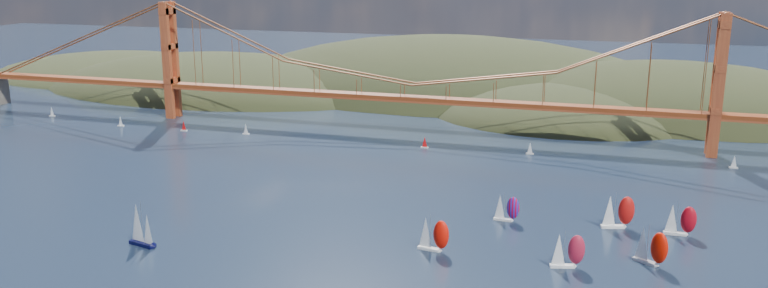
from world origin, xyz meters
TOP-DOWN VIEW (x-y plane):
  - headlands at (44.95, 278.29)m, footprint 725.00×225.00m
  - bridge at (-1.75, 180.00)m, footprint 552.00×12.00m
  - sloop_navy at (-34.17, 32.09)m, footprint 8.49×5.51m
  - racer_0 at (40.81, 52.02)m, footprint 8.73×4.29m
  - racer_1 at (75.02, 51.41)m, footprint 8.63×5.09m
  - racer_2 at (94.59, 59.80)m, footprint 9.04×7.33m
  - racer_3 at (86.41, 84.54)m, footprint 9.46×5.77m
  - racer_4 at (102.88, 83.78)m, footprint 8.37×3.42m
  - racer_rwb at (55.50, 80.83)m, footprint 7.42×3.01m
  - distant_boat_0 at (-177.58, 163.37)m, footprint 3.00×2.00m
  - distant_boat_1 at (-131.57, 154.44)m, footprint 3.00×2.00m
  - distant_boat_2 at (-98.69, 154.71)m, footprint 3.00×2.00m
  - distant_boat_3 at (-69.38, 157.29)m, footprint 3.00×2.00m
  - distant_boat_4 at (126.19, 162.56)m, footprint 3.00×2.00m
  - distant_boat_8 at (52.78, 160.35)m, footprint 3.00×2.00m
  - distant_boat_9 at (10.99, 157.53)m, footprint 3.00×2.00m

SIDE VIEW (x-z plane):
  - headlands at x=44.95m, z-range -60.46..35.54m
  - distant_boat_0 at x=-177.58m, z-range 0.06..4.76m
  - distant_boat_1 at x=-131.57m, z-range 0.06..4.76m
  - distant_boat_2 at x=-98.69m, z-range 0.06..4.76m
  - distant_boat_3 at x=-69.38m, z-range 0.06..4.76m
  - distant_boat_4 at x=126.19m, z-range 0.06..4.76m
  - distant_boat_8 at x=52.78m, z-range 0.06..4.76m
  - distant_boat_9 at x=10.99m, z-range 0.06..4.76m
  - racer_rwb at x=55.50m, z-range -0.23..8.31m
  - racer_4 at x=102.88m, z-range -0.26..9.36m
  - racer_1 at x=75.02m, z-range -0.27..9.41m
  - racer_0 at x=40.81m, z-range -0.27..9.56m
  - racer_2 at x=94.59m, z-range -0.28..10.05m
  - racer_3 at x=86.41m, z-range -0.29..10.30m
  - sloop_navy at x=-34.17m, z-range -0.74..11.89m
  - bridge at x=-1.75m, z-range 4.73..59.73m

